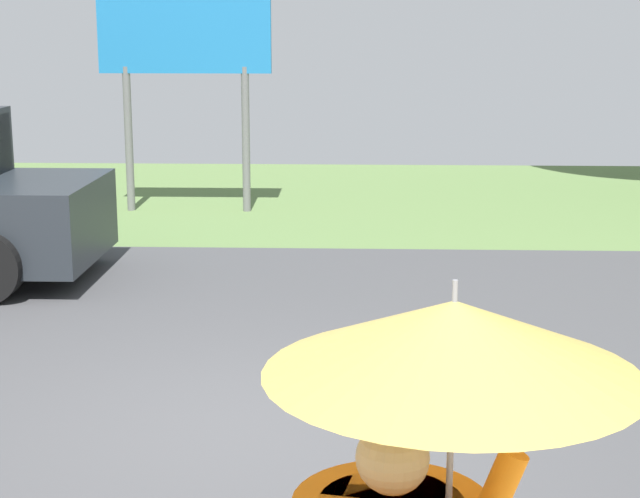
# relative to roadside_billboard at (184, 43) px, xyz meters

# --- Properties ---
(ground_plane) EXTENTS (40.00, 22.00, 0.20)m
(ground_plane) POSITION_rel_roadside_billboard_xyz_m (1.92, -5.69, -2.60)
(ground_plane) COLOR #424244
(roadside_billboard) EXTENTS (2.60, 0.12, 3.50)m
(roadside_billboard) POSITION_rel_roadside_billboard_xyz_m (0.00, 0.00, 0.00)
(roadside_billboard) COLOR slate
(roadside_billboard) RESTS_ON ground_plane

